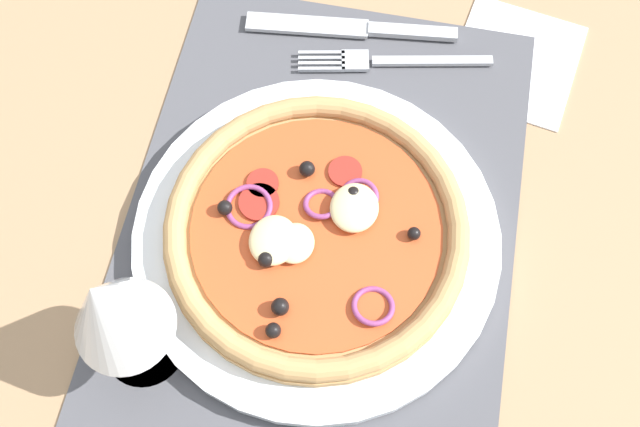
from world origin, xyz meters
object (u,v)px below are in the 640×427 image
object	(u,v)px
plate	(315,238)
knife	(349,28)
napkin	(516,60)
fork	(384,61)
wine_glass	(112,311)
pizza	(315,229)

from	to	relation	value
plate	knife	world-z (taller)	plate
knife	napkin	xyz separation A→B (cm)	(-0.24, -15.90, -0.47)
fork	wine_glass	xyz separation A→B (cm)	(-29.84, 14.04, 9.47)
fork	napkin	size ratio (longest dim) A/B	1.46
fork	knife	size ratio (longest dim) A/B	0.89
plate	fork	bearing A→B (deg)	-8.31
plate	wine_glass	distance (cm)	18.23
plate	napkin	size ratio (longest dim) A/B	2.44
knife	napkin	size ratio (longest dim) A/B	1.64
pizza	knife	bearing A→B (deg)	2.92
knife	plate	bearing A→B (deg)	86.54
plate	pizza	xyz separation A→B (cm)	(-0.00, 0.02, 1.84)
plate	wine_glass	xyz separation A→B (cm)	(-11.16, 11.31, 8.94)
pizza	napkin	bearing A→B (deg)	-34.50
pizza	fork	bearing A→B (deg)	-8.37
pizza	napkin	size ratio (longest dim) A/B	2.00
plate	fork	size ratio (longest dim) A/B	1.67
napkin	knife	bearing A→B (deg)	89.13
pizza	napkin	xyz separation A→B (cm)	(21.52, -14.79, -2.81)
wine_glass	napkin	xyz separation A→B (cm)	(32.68, -26.08, -9.91)
plate	napkin	xyz separation A→B (cm)	(21.52, -14.77, -0.96)
plate	fork	distance (cm)	18.89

